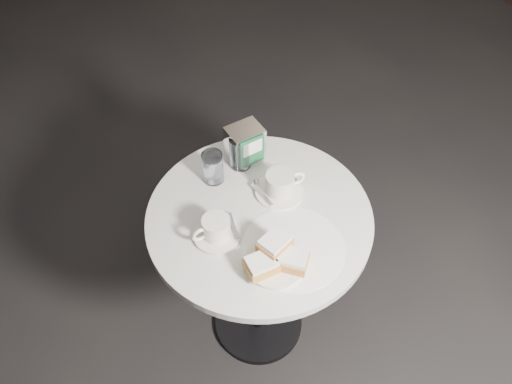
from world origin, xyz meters
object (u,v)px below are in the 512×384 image
object	(u,v)px
napkin_dispenser	(245,144)
water_glass_left	(213,167)
water_glass_right	(240,152)
beignet_plate	(276,258)
coffee_cup_right	(280,185)
coffee_cup_left	(216,229)
cafe_table	(259,250)

from	to	relation	value
napkin_dispenser	water_glass_left	bearing A→B (deg)	-168.39
water_glass_right	beignet_plate	bearing A→B (deg)	-106.07
beignet_plate	water_glass_right	distance (m)	0.41
coffee_cup_right	napkin_dispenser	world-z (taller)	napkin_dispenser
water_glass_right	napkin_dispenser	world-z (taller)	napkin_dispenser
coffee_cup_left	napkin_dispenser	bearing A→B (deg)	45.15
beignet_plate	coffee_cup_left	size ratio (longest dim) A/B	1.50
coffee_cup_right	water_glass_right	bearing A→B (deg)	116.12
water_glass_left	napkin_dispenser	distance (m)	0.14
coffee_cup_left	cafe_table	bearing A→B (deg)	1.65
coffee_cup_right	water_glass_right	size ratio (longest dim) A/B	1.57
coffee_cup_left	coffee_cup_right	bearing A→B (deg)	10.66
coffee_cup_left	water_glass_right	xyz separation A→B (m)	(0.21, 0.22, 0.02)
cafe_table	water_glass_right	size ratio (longest dim) A/B	6.42
napkin_dispenser	coffee_cup_left	bearing A→B (deg)	-135.45
water_glass_right	napkin_dispenser	bearing A→B (deg)	30.29
beignet_plate	coffee_cup_right	xyz separation A→B (m)	(0.16, 0.22, 0.00)
coffee_cup_left	napkin_dispenser	distance (m)	0.33
water_glass_left	napkin_dispenser	world-z (taller)	napkin_dispenser
coffee_cup_left	coffee_cup_right	size ratio (longest dim) A/B	0.84
cafe_table	water_glass_right	bearing A→B (deg)	75.03
coffee_cup_left	water_glass_left	xyz separation A→B (m)	(0.10, 0.21, 0.02)
coffee_cup_left	water_glass_left	size ratio (longest dim) A/B	1.38
cafe_table	water_glass_right	distance (m)	0.34
cafe_table	water_glass_left	bearing A→B (deg)	103.91
coffee_cup_left	coffee_cup_right	distance (m)	0.26
coffee_cup_left	water_glass_right	size ratio (longest dim) A/B	1.32
beignet_plate	water_glass_left	bearing A→B (deg)	89.19
beignet_plate	water_glass_left	world-z (taller)	water_glass_left
water_glass_right	cafe_table	bearing A→B (deg)	-104.97
coffee_cup_left	water_glass_right	bearing A→B (deg)	46.74
coffee_cup_right	water_glass_right	xyz separation A→B (m)	(-0.04, 0.17, 0.02)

